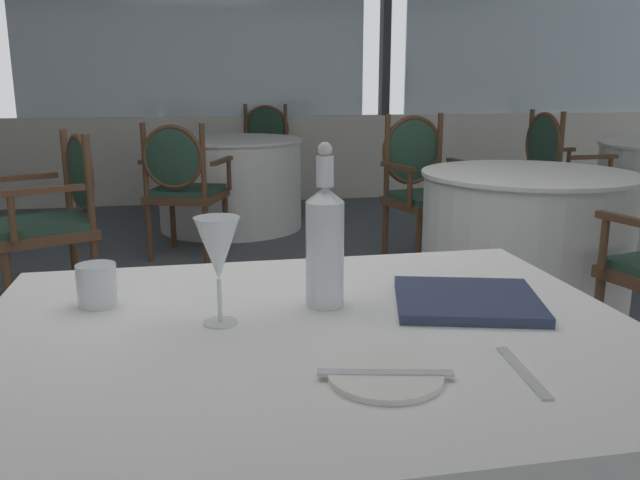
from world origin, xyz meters
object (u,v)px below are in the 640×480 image
Objects in this scene: water_bottle at (325,242)px; dining_chair_1_0 at (182,181)px; water_tumbler at (97,285)px; dining_chair_3_0 at (557,169)px; wine_glass at (218,250)px; dining_chair_0_1 at (56,210)px; menu_book at (467,300)px; dining_chair_1_1 at (263,148)px; side_plate at (385,376)px; dining_chair_2_0 at (422,180)px.

water_bottle reaches higher than dining_chair_1_0.
dining_chair_1_0 is at bearing 95.83° from water_bottle.
dining_chair_3_0 reaches higher than water_tumbler.
dining_chair_0_1 is (-0.72, 2.22, -0.32)m from wine_glass.
menu_book is 0.29× the size of dining_chair_3_0.
water_bottle is 0.31m from menu_book.
dining_chair_1_1 is at bearing 103.67° from menu_book.
dining_chair_3_0 is at bearing 50.85° from wine_glass.
side_plate is at bearing -152.82° from dining_chair_1_0.
side_plate is at bearing 86.79° from dining_chair_0_1.
dining_chair_1_1 is at bearing 85.20° from water_bottle.
dining_chair_0_1 is at bearing 134.00° from menu_book.
dining_chair_1_0 is (-0.33, 3.20, -0.33)m from water_bottle.
dining_chair_0_1 is at bearing -3.12° from dining_chair_1_1.
dining_chair_2_0 is at bearing 39.49° from dining_chair_1_1.
dining_chair_2_0 is 1.16m from dining_chair_3_0.
water_bottle is 0.36× the size of dining_chair_1_0.
water_bottle is at bearing 16.77° from dining_chair_1_1.
water_bottle reaches higher than water_tumbler.
dining_chair_0_1 is at bearing 113.27° from water_bottle.
dining_chair_1_1 is 0.99× the size of dining_chair_3_0.
dining_chair_0_1 is 0.95× the size of dining_chair_3_0.
dining_chair_1_0 reaches higher than side_plate.
water_bottle is at bearing 89.31° from dining_chair_0_1.
side_plate is 0.19× the size of dining_chair_1_0.
dining_chair_3_0 is (3.24, 0.88, 0.01)m from dining_chair_0_1.
wine_glass is at bearing 129.34° from side_plate.
dining_chair_3_0 is at bearing 46.86° from water_tumbler.
water_bottle is at bearing -128.57° from dining_chair_3_0.
menu_book is (0.73, -0.14, -0.03)m from water_tumbler.
water_tumbler is at bearing -175.69° from menu_book.
dining_chair_3_0 is (2.29, 3.39, -0.17)m from side_plate.
water_tumbler reaches higher than side_plate.
dining_chair_0_1 is 3.36m from dining_chair_3_0.
water_bottle reaches higher than wine_glass.
water_tumbler is at bearing -134.42° from dining_chair_3_0.
wine_glass is at bearing -163.03° from water_bottle.
dining_chair_1_0 is at bearing -144.00° from dining_chair_0_1.
side_plate is at bearing -115.96° from menu_book.
dining_chair_1_1 is 2.80m from dining_chair_3_0.
water_bottle reaches higher than menu_book.
dining_chair_1_1 reaches higher than dining_chair_1_0.
dining_chair_2_0 is (1.41, 2.81, -0.31)m from wine_glass.
dining_chair_3_0 reaches higher than wine_glass.
menu_book is at bearing -124.57° from dining_chair_3_0.
dining_chair_0_1 is 0.96× the size of dining_chair_1_1.
water_bottle is 0.47m from water_tumbler.
dining_chair_3_0 reaches higher than menu_book.
dining_chair_1_1 is (0.15, 5.17, -0.19)m from menu_book.
dining_chair_0_1 reaches higher than side_plate.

